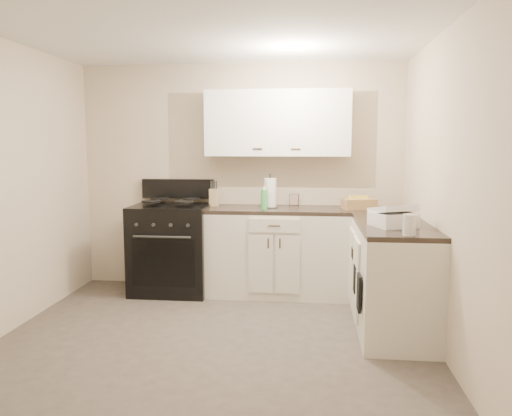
# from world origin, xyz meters

# --- Properties ---
(floor) EXTENTS (3.60, 3.60, 0.00)m
(floor) POSITION_xyz_m (0.00, 0.00, 0.00)
(floor) COLOR #473F38
(floor) RESTS_ON ground
(ceiling) EXTENTS (3.60, 3.60, 0.00)m
(ceiling) POSITION_xyz_m (0.00, 0.00, 2.50)
(ceiling) COLOR white
(ceiling) RESTS_ON wall_back
(wall_back) EXTENTS (3.60, 0.00, 3.60)m
(wall_back) POSITION_xyz_m (0.00, 1.80, 1.25)
(wall_back) COLOR beige
(wall_back) RESTS_ON ground
(wall_right) EXTENTS (0.00, 3.60, 3.60)m
(wall_right) POSITION_xyz_m (1.80, 0.00, 1.25)
(wall_right) COLOR beige
(wall_right) RESTS_ON ground
(wall_front) EXTENTS (3.60, 0.00, 3.60)m
(wall_front) POSITION_xyz_m (0.00, -1.80, 1.25)
(wall_front) COLOR beige
(wall_front) RESTS_ON ground
(base_cabinets_back) EXTENTS (1.55, 0.60, 0.90)m
(base_cabinets_back) POSITION_xyz_m (0.43, 1.50, 0.45)
(base_cabinets_back) COLOR silver
(base_cabinets_back) RESTS_ON floor
(base_cabinets_right) EXTENTS (0.60, 1.90, 0.90)m
(base_cabinets_right) POSITION_xyz_m (1.50, 0.85, 0.45)
(base_cabinets_right) COLOR silver
(base_cabinets_right) RESTS_ON floor
(countertop_back) EXTENTS (1.55, 0.60, 0.04)m
(countertop_back) POSITION_xyz_m (0.43, 1.50, 0.92)
(countertop_back) COLOR black
(countertop_back) RESTS_ON base_cabinets_back
(countertop_right) EXTENTS (0.60, 1.90, 0.04)m
(countertop_right) POSITION_xyz_m (1.50, 0.85, 0.92)
(countertop_right) COLOR black
(countertop_right) RESTS_ON base_cabinets_right
(upper_cabinets) EXTENTS (1.55, 0.30, 0.70)m
(upper_cabinets) POSITION_xyz_m (0.43, 1.65, 1.84)
(upper_cabinets) COLOR white
(upper_cabinets) RESTS_ON wall_back
(stove) EXTENTS (0.83, 0.71, 1.00)m
(stove) POSITION_xyz_m (-0.72, 1.48, 0.46)
(stove) COLOR black
(stove) RESTS_ON floor
(knife_block) EXTENTS (0.10, 0.09, 0.19)m
(knife_block) POSITION_xyz_m (-0.27, 1.60, 1.03)
(knife_block) COLOR tan
(knife_block) RESTS_ON countertop_back
(paper_towel) EXTENTS (0.17, 0.17, 0.32)m
(paper_towel) POSITION_xyz_m (0.36, 1.53, 1.10)
(paper_towel) COLOR white
(paper_towel) RESTS_ON countertop_back
(soap_bottle) EXTENTS (0.08, 0.08, 0.21)m
(soap_bottle) POSITION_xyz_m (0.30, 1.40, 1.04)
(soap_bottle) COLOR #47B956
(soap_bottle) RESTS_ON countertop_back
(picture_frame) EXTENTS (0.11, 0.06, 0.13)m
(picture_frame) POSITION_xyz_m (0.61, 1.76, 1.00)
(picture_frame) COLOR black
(picture_frame) RESTS_ON countertop_back
(wicker_basket) EXTENTS (0.37, 0.29, 0.11)m
(wicker_basket) POSITION_xyz_m (1.30, 1.51, 0.99)
(wicker_basket) COLOR #AF7D52
(wicker_basket) RESTS_ON countertop_right
(countertop_grill) EXTENTS (0.41, 0.40, 0.12)m
(countertop_grill) POSITION_xyz_m (1.47, 0.40, 1.00)
(countertop_grill) COLOR white
(countertop_grill) RESTS_ON countertop_right
(glass_jar) EXTENTS (0.12, 0.12, 0.16)m
(glass_jar) POSITION_xyz_m (1.52, 0.00, 1.02)
(glass_jar) COLOR silver
(glass_jar) RESTS_ON countertop_right
(oven_mitt_near) EXTENTS (0.02, 0.17, 0.29)m
(oven_mitt_near) POSITION_xyz_m (1.18, 0.15, 0.44)
(oven_mitt_near) COLOR black
(oven_mitt_near) RESTS_ON base_cabinets_right
(oven_mitt_far) EXTENTS (0.02, 0.14, 0.24)m
(oven_mitt_far) POSITION_xyz_m (1.18, 0.52, 0.45)
(oven_mitt_far) COLOR black
(oven_mitt_far) RESTS_ON base_cabinets_right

